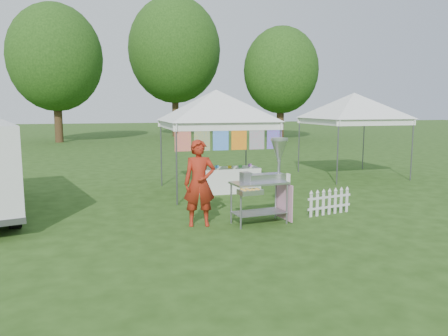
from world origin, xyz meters
name	(u,v)px	position (x,y,z in m)	size (l,w,h in m)	color
ground	(257,221)	(0.00, 0.00, 0.00)	(120.00, 120.00, 0.00)	#233F12
canopy_main	(216,90)	(0.00, 3.49, 2.99)	(4.24, 4.24, 3.45)	#59595E
canopy_right	(354,93)	(5.50, 5.00, 2.99)	(4.24, 4.24, 3.45)	#59595E
tree_left	(55,58)	(-6.00, 24.00, 5.83)	(6.40, 6.40, 9.53)	#341F13
tree_mid	(175,50)	(3.00, 28.00, 7.14)	(7.60, 7.60, 11.52)	#341F13
tree_right	(281,71)	(10.00, 22.00, 5.18)	(5.60, 5.60, 8.42)	#341F13
donut_cart	(268,174)	(0.16, -0.20, 1.08)	(1.32, 1.04, 1.84)	gray
vendor	(199,183)	(-1.30, -0.01, 0.92)	(0.67, 0.44, 1.83)	maroon
picket_fence	(329,202)	(1.83, 0.08, 0.29)	(1.24, 0.28, 0.56)	silver
display_table	(228,180)	(0.33, 3.32, 0.37)	(1.80, 0.70, 0.73)	white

